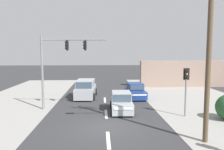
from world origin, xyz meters
The scene contains 11 objects.
ground_plane centered at (0.00, 0.00, 0.00)m, with size 140.00×140.00×0.00m, color #303033.
lane_dash_near centered at (0.00, -2.00, 0.00)m, with size 0.20×2.40×0.01m, color silver.
lane_dash_mid centered at (0.00, 3.00, 0.00)m, with size 0.20×2.40×0.01m, color silver.
lane_dash_far centered at (0.00, 8.00, 0.00)m, with size 0.20×2.40×0.01m, color silver.
utility_pole_foreground_right centered at (4.92, -2.55, 5.71)m, with size 3.78×0.40×10.68m.
traffic_signal_mast centered at (-3.85, 4.51, 4.15)m, with size 5.27×0.63×6.00m.
pedestal_signal_right_kerb centered at (5.77, 2.00, 2.42)m, with size 0.44×0.29×3.56m.
shopfront_wall_far centered at (11.00, 16.00, 1.80)m, with size 12.00×1.00×3.60m, color gray.
hatchback_kerbside_parked centered at (1.25, 3.76, 0.70)m, with size 1.85×3.68×1.53m.
suv_oncoming_mid centered at (-1.97, 9.29, 0.88)m, with size 2.24×4.62×1.90m.
hatchback_receding_far centered at (3.19, 8.81, 0.70)m, with size 1.90×3.70×1.53m.
Camera 1 is at (-0.38, -13.30, 4.64)m, focal length 35.00 mm.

